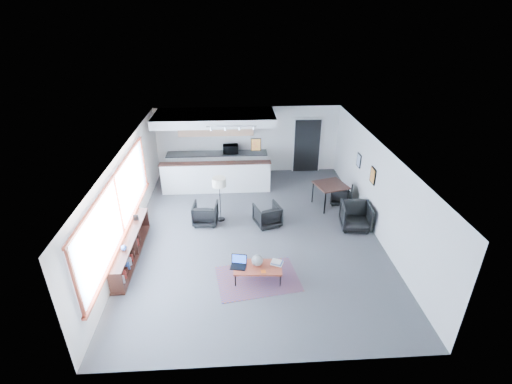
{
  "coord_description": "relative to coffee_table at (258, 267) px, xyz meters",
  "views": [
    {
      "loc": [
        -0.52,
        -9.18,
        5.99
      ],
      "look_at": [
        0.06,
        0.4,
        1.12
      ],
      "focal_mm": 26.0,
      "sensor_mm": 36.0,
      "label": 1
    }
  ],
  "objects": [
    {
      "name": "microwave",
      "position": [
        -0.63,
        6.24,
        0.77
      ],
      "size": [
        0.58,
        0.34,
        0.38
      ],
      "primitive_type": "imported",
      "rotation": [
        0.0,
        0.0,
        0.04
      ],
      "color": "black",
      "rests_on": "kitchenette"
    },
    {
      "name": "dining_chair_far",
      "position": [
        3.04,
        3.69,
        -0.05
      ],
      "size": [
        0.72,
        0.7,
        0.59
      ],
      "primitive_type": "imported",
      "rotation": [
        0.0,
        0.0,
        2.81
      ],
      "color": "black",
      "rests_on": "floor"
    },
    {
      "name": "doorway",
      "position": [
        2.34,
        6.51,
        0.73
      ],
      "size": [
        1.1,
        0.12,
        2.15
      ],
      "color": "black",
      "rests_on": "room"
    },
    {
      "name": "book_stack",
      "position": [
        0.47,
        0.08,
        0.07
      ],
      "size": [
        0.35,
        0.32,
        0.09
      ],
      "rotation": [
        0.0,
        0.0,
        -0.41
      ],
      "color": "silver",
      "rests_on": "coffee_table"
    },
    {
      "name": "ceramic_pot",
      "position": [
        -0.01,
        0.06,
        0.17
      ],
      "size": [
        0.28,
        0.28,
        0.28
      ],
      "rotation": [
        0.0,
        0.0,
        -0.05
      ],
      "color": "gray",
      "rests_on": "coffee_table"
    },
    {
      "name": "laptop",
      "position": [
        -0.46,
        0.08,
        0.1
      ],
      "size": [
        0.42,
        0.37,
        0.26
      ],
      "rotation": [
        0.0,
        0.0,
        -0.21
      ],
      "color": "black",
      "rests_on": "coffee_table"
    },
    {
      "name": "floor_lamp",
      "position": [
        -0.96,
        2.86,
        0.89
      ],
      "size": [
        0.53,
        0.53,
        1.43
      ],
      "rotation": [
        0.0,
        0.0,
        -0.38
      ],
      "color": "black",
      "rests_on": "floor"
    },
    {
      "name": "kitchenette",
      "position": [
        -1.15,
        5.79,
        1.03
      ],
      "size": [
        4.2,
        1.96,
        2.6
      ],
      "color": "white",
      "rests_on": "floor"
    },
    {
      "name": "room",
      "position": [
        0.04,
        2.09,
        0.95
      ],
      "size": [
        7.02,
        9.02,
        2.62
      ],
      "color": "#464649",
      "rests_on": "ground"
    },
    {
      "name": "coaster",
      "position": [
        0.12,
        -0.2,
        0.03
      ],
      "size": [
        0.12,
        0.12,
        0.01
      ],
      "rotation": [
        0.0,
        0.0,
        0.08
      ],
      "color": "#E5590C",
      "rests_on": "coffee_table"
    },
    {
      "name": "window",
      "position": [
        -3.42,
        1.19,
        1.11
      ],
      "size": [
        0.1,
        5.95,
        1.66
      ],
      "color": "#8CBFFF",
      "rests_on": "room"
    },
    {
      "name": "dining_chair_near",
      "position": [
        3.04,
        2.14,
        0.02
      ],
      "size": [
        0.79,
        0.75,
        0.74
      ],
      "primitive_type": "imported",
      "rotation": [
        0.0,
        0.0,
        -0.12
      ],
      "color": "black",
      "rests_on": "floor"
    },
    {
      "name": "wall_art_lower",
      "position": [
        3.51,
        2.49,
        1.2
      ],
      "size": [
        0.03,
        0.38,
        0.48
      ],
      "color": "black",
      "rests_on": "room"
    },
    {
      "name": "coffee_table",
      "position": [
        0.0,
        0.0,
        0.0
      ],
      "size": [
        1.19,
        0.69,
        0.38
      ],
      "rotation": [
        0.0,
        0.0,
        -0.06
      ],
      "color": "maroon",
      "rests_on": "floor"
    },
    {
      "name": "console",
      "position": [
        -3.26,
        1.04,
        -0.02
      ],
      "size": [
        0.35,
        3.0,
        0.8
      ],
      "color": "#321811",
      "rests_on": "floor"
    },
    {
      "name": "track_light",
      "position": [
        -0.55,
        4.29,
        2.18
      ],
      "size": [
        1.6,
        0.07,
        0.15
      ],
      "color": "silver",
      "rests_on": "room"
    },
    {
      "name": "dining_table",
      "position": [
        2.61,
        3.55,
        0.37
      ],
      "size": [
        1.15,
        1.15,
        0.78
      ],
      "rotation": [
        0.0,
        0.0,
        0.29
      ],
      "color": "#321811",
      "rests_on": "floor"
    },
    {
      "name": "armchair_right",
      "position": [
        0.45,
        2.49,
        0.02
      ],
      "size": [
        0.88,
        0.85,
        0.73
      ],
      "primitive_type": "imported",
      "rotation": [
        0.0,
        0.0,
        3.45
      ],
      "color": "black",
      "rests_on": "floor"
    },
    {
      "name": "wall_art_upper",
      "position": [
        3.51,
        3.79,
        1.15
      ],
      "size": [
        0.03,
        0.34,
        0.44
      ],
      "color": "black",
      "rests_on": "room"
    },
    {
      "name": "kilim_rug",
      "position": [
        0.0,
        0.0,
        -0.34
      ],
      "size": [
        2.13,
        1.61,
        0.01
      ],
      "rotation": [
        0.0,
        0.0,
        0.15
      ],
      "color": "#4F2E3D",
      "rests_on": "floor"
    },
    {
      "name": "armchair_left",
      "position": [
        -1.42,
        2.69,
        0.02
      ],
      "size": [
        0.77,
        0.73,
        0.74
      ],
      "primitive_type": "imported",
      "rotation": [
        0.0,
        0.0,
        3.06
      ],
      "color": "black",
      "rests_on": "floor"
    }
  ]
}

